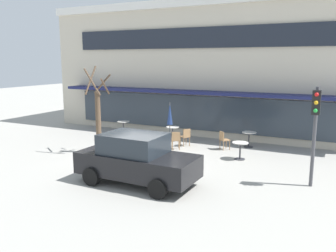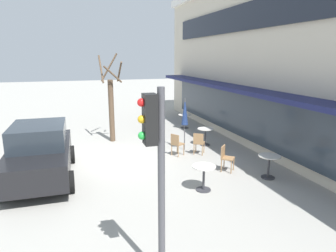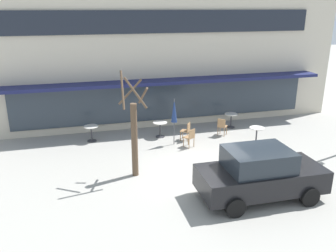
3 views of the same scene
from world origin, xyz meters
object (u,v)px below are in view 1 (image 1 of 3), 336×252
(cafe_chair_0, at_px, (186,136))
(cafe_table_streetside, at_px, (240,148))
(patio_umbrella_green_folded, at_px, (170,114))
(street_tree, at_px, (98,116))
(cafe_table_mid_patio, at_px, (173,131))
(traffic_light_pole, at_px, (315,121))
(cafe_chair_2, at_px, (224,139))
(parked_sedan, at_px, (136,159))
(cafe_table_by_tree, at_px, (123,125))
(cafe_chair_1, at_px, (176,139))
(cafe_table_near_wall, at_px, (249,137))

(cafe_chair_0, bearing_deg, cafe_table_streetside, -20.72)
(patio_umbrella_green_folded, bearing_deg, street_tree, -130.60)
(cafe_table_mid_patio, bearing_deg, street_tree, -116.65)
(traffic_light_pole, bearing_deg, cafe_chair_2, 139.60)
(cafe_chair_0, height_order, parked_sedan, parked_sedan)
(cafe_table_by_tree, xyz_separation_m, cafe_chair_2, (6.34, -0.89, 0.01))
(cafe_table_mid_patio, distance_m, cafe_chair_0, 1.37)
(cafe_chair_1, bearing_deg, cafe_table_by_tree, 155.51)
(cafe_chair_2, bearing_deg, cafe_table_mid_patio, 168.55)
(cafe_chair_2, bearing_deg, patio_umbrella_green_folded, -168.91)
(cafe_table_streetside, height_order, street_tree, street_tree)
(cafe_table_streetside, distance_m, parked_sedan, 5.21)
(cafe_table_streetside, xyz_separation_m, patio_umbrella_green_folded, (-3.82, 0.83, 1.11))
(cafe_chair_1, relative_size, street_tree, 0.22)
(cafe_chair_0, bearing_deg, patio_umbrella_green_folded, -154.89)
(cafe_table_streetside, bearing_deg, cafe_chair_0, 159.28)
(traffic_light_pole, bearing_deg, cafe_chair_0, 150.81)
(cafe_table_near_wall, xyz_separation_m, traffic_light_pole, (3.29, -4.66, 1.78))
(cafe_table_streetside, distance_m, cafe_table_by_tree, 7.85)
(cafe_chair_0, distance_m, traffic_light_pole, 7.28)
(cafe_chair_1, height_order, traffic_light_pole, traffic_light_pole)
(cafe_table_by_tree, height_order, patio_umbrella_green_folded, patio_umbrella_green_folded)
(cafe_table_mid_patio, bearing_deg, cafe_chair_0, -35.33)
(cafe_table_by_tree, height_order, traffic_light_pole, traffic_light_pole)
(cafe_table_by_tree, relative_size, cafe_table_mid_patio, 1.00)
(cafe_table_near_wall, bearing_deg, cafe_table_by_tree, -178.86)
(traffic_light_pole, bearing_deg, patio_umbrella_green_folded, 155.73)
(cafe_table_by_tree, distance_m, cafe_chair_1, 4.74)
(patio_umbrella_green_folded, height_order, cafe_chair_2, patio_umbrella_green_folded)
(parked_sedan, bearing_deg, street_tree, 143.68)
(cafe_table_near_wall, bearing_deg, parked_sedan, -107.32)
(cafe_chair_1, height_order, cafe_chair_2, same)
(patio_umbrella_green_folded, distance_m, cafe_chair_1, 1.38)
(cafe_chair_2, relative_size, street_tree, 0.22)
(cafe_chair_0, relative_size, cafe_chair_2, 1.00)
(cafe_table_mid_patio, height_order, cafe_chair_0, cafe_chair_0)
(cafe_table_by_tree, xyz_separation_m, cafe_table_mid_patio, (3.32, -0.27, 0.00))
(cafe_chair_0, bearing_deg, cafe_table_by_tree, 166.49)
(cafe_chair_2, bearing_deg, cafe_table_streetside, -48.70)
(cafe_table_streetside, bearing_deg, cafe_chair_2, 131.30)
(cafe_table_near_wall, bearing_deg, cafe_chair_1, -144.85)
(cafe_table_streetside, height_order, patio_umbrella_green_folded, patio_umbrella_green_folded)
(cafe_chair_1, bearing_deg, cafe_table_mid_patio, 120.51)
(patio_umbrella_green_folded, xyz_separation_m, cafe_chair_2, (2.63, 0.52, -1.10))
(cafe_table_mid_patio, height_order, traffic_light_pole, traffic_light_pole)
(cafe_table_near_wall, height_order, patio_umbrella_green_folded, patio_umbrella_green_folded)
(cafe_table_by_tree, xyz_separation_m, patio_umbrella_green_folded, (3.71, -1.40, 1.11))
(cafe_chair_2, distance_m, parked_sedan, 6.10)
(cafe_table_streetside, bearing_deg, parked_sedan, -117.48)
(parked_sedan, bearing_deg, cafe_table_by_tree, 126.81)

